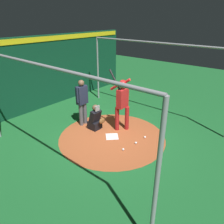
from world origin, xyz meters
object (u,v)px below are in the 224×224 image
Objects in this scene: catcher at (96,120)px; baseball_2 at (136,143)px; batter at (122,100)px; baseball_1 at (145,137)px; umpire at (82,100)px; baseball_0 at (123,149)px; home_plate at (112,137)px.

catcher reaches higher than baseball_2.
baseball_1 is at bearing 0.80° from batter.
umpire is 23.81× the size of baseball_0.
umpire is at bearing -165.16° from baseball_1.
baseball_0 and baseball_2 have the same top height.
baseball_0 reaches higher than home_plate.
catcher is at bearing 176.02° from home_plate.
umpire is (-1.39, -0.62, -0.17)m from batter.
baseball_2 is at bearing -93.81° from baseball_1.
baseball_0 is 1.00× the size of baseball_1.
batter is at bearing 37.97° from catcher.
baseball_1 is at bearing 18.88° from catcher.
umpire reaches higher than baseball_2.
baseball_1 is (1.76, 0.60, -0.34)m from catcher.
baseball_1 is (1.01, 0.01, -1.12)m from batter.
catcher is 13.09× the size of baseball_1.
home_plate is 0.19× the size of batter.
baseball_1 is (0.13, 1.06, 0.00)m from baseball_0.
batter is 2.28× the size of catcher.
catcher is at bearing -176.55° from baseball_2.
umpire is 23.81× the size of baseball_1.
baseball_1 is at bearing 86.19° from baseball_2.
home_plate is at bearing -82.64° from batter.
baseball_1 reaches higher than home_plate.
umpire is (-0.63, -0.03, 0.61)m from catcher.
catcher is at bearing -161.12° from baseball_1.
catcher reaches higher than home_plate.
baseball_0 is (0.80, -0.40, 0.03)m from home_plate.
catcher is 1.76m from baseball_2.
baseball_2 is at bearing 3.45° from catcher.
baseball_0 is at bearing -26.86° from home_plate.
baseball_2 is (-0.03, -0.50, 0.00)m from baseball_1.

